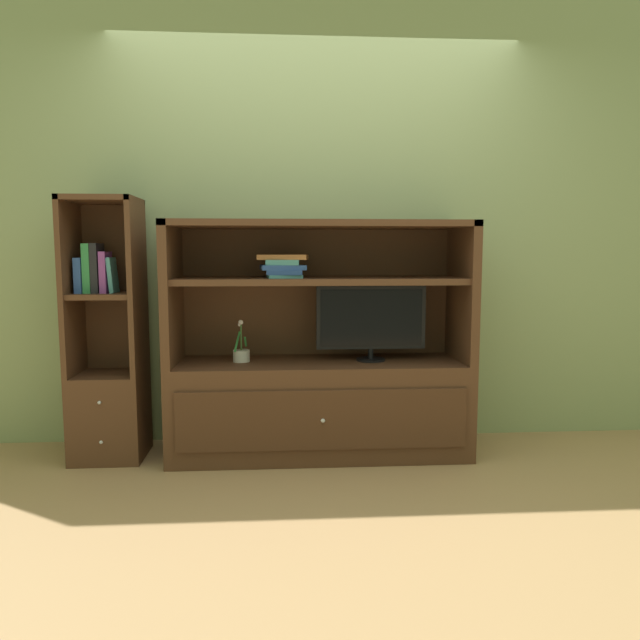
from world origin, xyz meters
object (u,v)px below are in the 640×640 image
object	(u,v)px
tv_monitor	(371,320)
upright_book_row	(95,271)
bookshelf_tall	(109,370)
potted_plant	(241,354)
magazine_stack	(283,266)
media_console	(319,380)

from	to	relation	value
tv_monitor	upright_book_row	world-z (taller)	upright_book_row
upright_book_row	bookshelf_tall	bearing A→B (deg)	11.76
potted_plant	bookshelf_tall	distance (m)	0.77
potted_plant	upright_book_row	xyz separation A→B (m)	(-0.81, -0.01, 0.49)
potted_plant	magazine_stack	xyz separation A→B (m)	(0.25, -0.02, 0.51)
magazine_stack	bookshelf_tall	distance (m)	1.18
magazine_stack	bookshelf_tall	size ratio (longest dim) A/B	0.22
tv_monitor	potted_plant	distance (m)	0.79
tv_monitor	bookshelf_tall	distance (m)	1.56
bookshelf_tall	tv_monitor	bearing A→B (deg)	-0.54
media_console	upright_book_row	xyz separation A→B (m)	(-1.27, -0.01, 0.65)
tv_monitor	upright_book_row	xyz separation A→B (m)	(-1.58, 0.00, 0.29)
potted_plant	bookshelf_tall	world-z (taller)	bookshelf_tall
upright_book_row	magazine_stack	bearing A→B (deg)	-0.20
media_console	potted_plant	size ratio (longest dim) A/B	7.07
media_console	potted_plant	world-z (taller)	media_console
media_console	upright_book_row	world-z (taller)	media_console
potted_plant	upright_book_row	size ratio (longest dim) A/B	0.88
media_console	magazine_stack	xyz separation A→B (m)	(-0.21, -0.01, 0.68)
bookshelf_tall	upright_book_row	xyz separation A→B (m)	(-0.05, -0.01, 0.57)
media_console	tv_monitor	bearing A→B (deg)	-2.02
tv_monitor	magazine_stack	size ratio (longest dim) A/B	1.95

